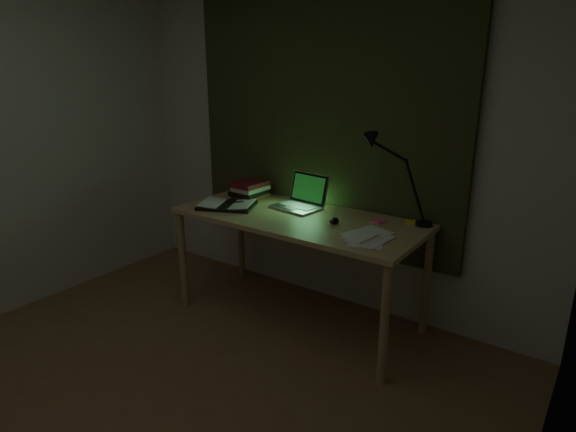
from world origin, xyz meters
name	(u,v)px	position (x,y,z in m)	size (l,w,h in m)	color
wall_back	(323,140)	(0.00, 2.00, 1.25)	(3.50, 0.00, 2.50)	beige
wall_right	(531,320)	(1.75, 0.00, 1.25)	(0.00, 4.00, 2.50)	beige
curtain	(321,113)	(0.00, 1.96, 1.45)	(2.20, 0.06, 2.00)	#2C341A
desk	(298,269)	(0.09, 1.54, 0.39)	(1.73, 0.76, 0.79)	tan
laptop	(296,192)	(-0.03, 1.68, 0.91)	(0.33, 0.38, 0.24)	silver
open_textbook	(227,205)	(-0.46, 1.42, 0.81)	(0.39, 0.28, 0.03)	white
book_stack	(251,190)	(-0.48, 1.72, 0.86)	(0.21, 0.25, 0.14)	white
loose_papers	(354,234)	(0.59, 1.41, 0.80)	(0.33, 0.35, 0.02)	white
mouse	(334,221)	(0.37, 1.55, 0.81)	(0.06, 0.10, 0.04)	black
sticky_yellow	(411,222)	(0.78, 1.84, 0.80)	(0.07, 0.07, 0.01)	yellow
sticky_pink	(379,221)	(0.60, 1.73, 0.80)	(0.07, 0.07, 0.02)	pink
desk_lamp	(428,182)	(0.87, 1.84, 1.08)	(0.39, 0.30, 0.58)	black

